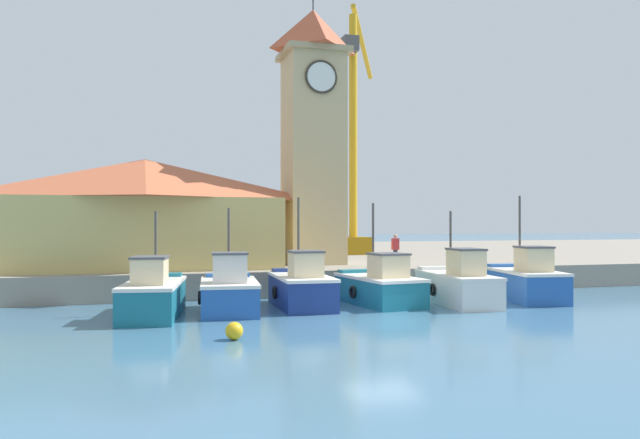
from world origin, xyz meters
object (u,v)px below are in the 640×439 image
(fishing_boat_center, at_px, (457,285))
(fishing_boat_far_left, at_px, (153,295))
(warehouse_left, at_px, (145,212))
(fishing_boat_left_outer, at_px, (229,292))
(mooring_buoy, at_px, (234,331))
(dock_worker_near_tower, at_px, (395,250))
(fishing_boat_left_inner, at_px, (302,287))
(fishing_boat_mid_left, at_px, (380,286))
(port_crane_near, at_px, (354,158))
(clock_tower, at_px, (313,129))
(fishing_boat_mid_right, at_px, (526,281))

(fishing_boat_center, bearing_deg, fishing_boat_far_left, -179.59)
(fishing_boat_far_left, bearing_deg, warehouse_left, 91.29)
(fishing_boat_left_outer, distance_m, warehouse_left, 9.45)
(fishing_boat_center, bearing_deg, mooring_buoy, -152.16)
(fishing_boat_far_left, relative_size, dock_worker_near_tower, 3.20)
(fishing_boat_far_left, relative_size, fishing_boat_left_inner, 1.13)
(dock_worker_near_tower, bearing_deg, fishing_boat_mid_left, -119.97)
(port_crane_near, bearing_deg, fishing_boat_center, -95.69)
(fishing_boat_left_outer, xyz_separation_m, fishing_boat_center, (9.36, -0.21, 0.03))
(dock_worker_near_tower, bearing_deg, fishing_boat_far_left, -154.84)
(fishing_boat_left_outer, height_order, fishing_boat_mid_left, fishing_boat_mid_left)
(fishing_boat_far_left, bearing_deg, clock_tower, 46.63)
(fishing_boat_mid_left, bearing_deg, port_crane_near, 74.02)
(dock_worker_near_tower, bearing_deg, fishing_boat_left_inner, -142.56)
(fishing_boat_left_outer, bearing_deg, clock_tower, 56.64)
(fishing_boat_mid_right, distance_m, clock_tower, 13.42)
(clock_tower, height_order, port_crane_near, port_crane_near)
(fishing_boat_left_outer, xyz_separation_m, clock_tower, (5.67, 8.61, 7.53))
(fishing_boat_mid_left, bearing_deg, clock_tower, 94.14)
(fishing_boat_left_outer, relative_size, fishing_boat_center, 0.82)
(fishing_boat_left_outer, distance_m, port_crane_near, 22.03)
(warehouse_left, bearing_deg, fishing_boat_left_outer, -70.75)
(clock_tower, height_order, mooring_buoy, clock_tower)
(fishing_boat_left_outer, xyz_separation_m, fishing_boat_mid_left, (6.25, 0.56, -0.03))
(fishing_boat_mid_left, distance_m, fishing_boat_center, 3.21)
(warehouse_left, height_order, mooring_buoy, warehouse_left)
(warehouse_left, bearing_deg, fishing_boat_mid_left, -40.57)
(fishing_boat_far_left, bearing_deg, fishing_boat_mid_left, 5.43)
(fishing_boat_far_left, distance_m, fishing_boat_left_inner, 5.77)
(port_crane_near, relative_size, dock_worker_near_tower, 10.71)
(fishing_boat_left_inner, height_order, warehouse_left, warehouse_left)
(fishing_boat_center, bearing_deg, clock_tower, 112.74)
(fishing_boat_left_inner, bearing_deg, dock_worker_near_tower, 37.44)
(clock_tower, distance_m, dock_worker_near_tower, 7.87)
(mooring_buoy, bearing_deg, port_crane_near, 63.04)
(fishing_boat_far_left, height_order, mooring_buoy, fishing_boat_far_left)
(fishing_boat_center, bearing_deg, port_crane_near, 84.31)
(warehouse_left, bearing_deg, dock_worker_near_tower, -15.33)
(clock_tower, relative_size, mooring_buoy, 29.40)
(fishing_boat_mid_right, xyz_separation_m, clock_tower, (-7.12, 8.57, 7.48))
(clock_tower, distance_m, mooring_buoy, 17.41)
(fishing_boat_far_left, distance_m, mooring_buoy, 5.63)
(fishing_boat_far_left, height_order, fishing_boat_left_inner, fishing_boat_left_inner)
(fishing_boat_left_inner, bearing_deg, fishing_boat_mid_left, -0.91)
(fishing_boat_left_inner, xyz_separation_m, port_crane_near, (8.19, 17.03, 7.04))
(warehouse_left, bearing_deg, clock_tower, 1.20)
(fishing_boat_center, relative_size, fishing_boat_mid_right, 1.09)
(fishing_boat_center, bearing_deg, dock_worker_near_tower, 94.79)
(fishing_boat_mid_right, relative_size, mooring_buoy, 9.38)
(fishing_boat_far_left, relative_size, fishing_boat_left_outer, 1.21)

